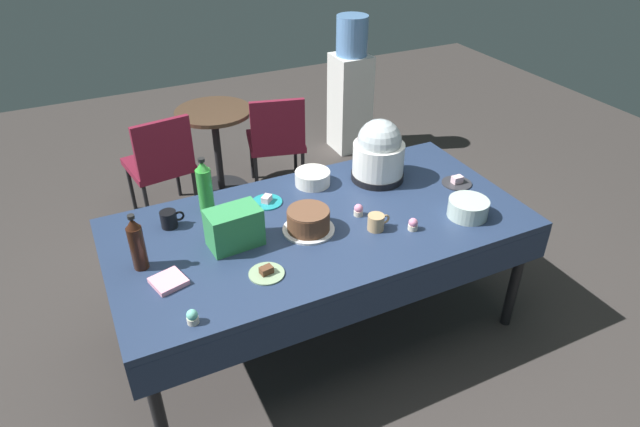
{
  "coord_description": "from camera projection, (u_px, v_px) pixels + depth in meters",
  "views": [
    {
      "loc": [
        -1.05,
        -2.18,
        2.37
      ],
      "look_at": [
        0.0,
        0.0,
        0.8
      ],
      "focal_mm": 30.86,
      "sensor_mm": 36.0,
      "label": 1
    }
  ],
  "objects": [
    {
      "name": "ground",
      "position": [
        320.0,
        324.0,
        3.32
      ],
      "size": [
        9.0,
        9.0,
        0.0
      ],
      "primitive_type": "plane",
      "color": "#383330"
    },
    {
      "name": "potluck_table",
      "position": [
        320.0,
        231.0,
        2.94
      ],
      "size": [
        2.2,
        1.1,
        0.75
      ],
      "color": "navy",
      "rests_on": "ground"
    },
    {
      "name": "frosted_layer_cake",
      "position": [
        308.0,
        221.0,
        2.81
      ],
      "size": [
        0.27,
        0.27,
        0.12
      ],
      "color": "silver",
      "rests_on": "potluck_table"
    },
    {
      "name": "slow_cooker",
      "position": [
        379.0,
        153.0,
        3.21
      ],
      "size": [
        0.32,
        0.32,
        0.38
      ],
      "color": "black",
      "rests_on": "potluck_table"
    },
    {
      "name": "glass_salad_bowl",
      "position": [
        468.0,
        208.0,
        2.93
      ],
      "size": [
        0.22,
        0.22,
        0.1
      ],
      "primitive_type": "cylinder",
      "color": "#B2C6BC",
      "rests_on": "potluck_table"
    },
    {
      "name": "ceramic_snack_bowl",
      "position": [
        313.0,
        178.0,
        3.22
      ],
      "size": [
        0.21,
        0.21,
        0.08
      ],
      "primitive_type": "cylinder",
      "color": "silver",
      "rests_on": "potluck_table"
    },
    {
      "name": "dessert_plate_sage",
      "position": [
        267.0,
        273.0,
        2.54
      ],
      "size": [
        0.17,
        0.17,
        0.04
      ],
      "color": "#8CA87F",
      "rests_on": "potluck_table"
    },
    {
      "name": "dessert_plate_charcoal",
      "position": [
        457.0,
        182.0,
        3.24
      ],
      "size": [
        0.18,
        0.18,
        0.05
      ],
      "color": "#2D2D33",
      "rests_on": "potluck_table"
    },
    {
      "name": "dessert_plate_teal",
      "position": [
        267.0,
        201.0,
        3.06
      ],
      "size": [
        0.17,
        0.17,
        0.04
      ],
      "color": "teal",
      "rests_on": "potluck_table"
    },
    {
      "name": "cupcake_berry",
      "position": [
        192.0,
        317.0,
        2.26
      ],
      "size": [
        0.05,
        0.05,
        0.07
      ],
      "color": "beige",
      "rests_on": "potluck_table"
    },
    {
      "name": "cupcake_mint",
      "position": [
        358.0,
        210.0,
        2.95
      ],
      "size": [
        0.05,
        0.05,
        0.07
      ],
      "color": "beige",
      "rests_on": "potluck_table"
    },
    {
      "name": "cupcake_cocoa",
      "position": [
        413.0,
        224.0,
        2.83
      ],
      "size": [
        0.05,
        0.05,
        0.07
      ],
      "color": "beige",
      "rests_on": "potluck_table"
    },
    {
      "name": "soda_bottle_cola",
      "position": [
        137.0,
        244.0,
        2.51
      ],
      "size": [
        0.07,
        0.07,
        0.29
      ],
      "color": "#33190F",
      "rests_on": "potluck_table"
    },
    {
      "name": "soda_bottle_lime_soda",
      "position": [
        205.0,
        187.0,
        2.92
      ],
      "size": [
        0.08,
        0.08,
        0.32
      ],
      "color": "green",
      "rests_on": "potluck_table"
    },
    {
      "name": "coffee_mug_tan",
      "position": [
        376.0,
        222.0,
        2.83
      ],
      "size": [
        0.13,
        0.09,
        0.08
      ],
      "color": "tan",
      "rests_on": "potluck_table"
    },
    {
      "name": "coffee_mug_black",
      "position": [
        169.0,
        219.0,
        2.85
      ],
      "size": [
        0.13,
        0.09,
        0.09
      ],
      "color": "black",
      "rests_on": "potluck_table"
    },
    {
      "name": "soda_carton",
      "position": [
        235.0,
        228.0,
        2.68
      ],
      "size": [
        0.27,
        0.18,
        0.2
      ],
      "primitive_type": "cube",
      "rotation": [
        0.0,
        0.0,
        0.07
      ],
      "color": "#338C4C",
      "rests_on": "potluck_table"
    },
    {
      "name": "paper_napkin_stack",
      "position": [
        169.0,
        281.0,
        2.48
      ],
      "size": [
        0.17,
        0.17,
        0.02
      ],
      "primitive_type": "cube",
      "rotation": [
        0.0,
        0.0,
        0.27
      ],
      "color": "pink",
      "rests_on": "potluck_table"
    },
    {
      "name": "maroon_chair_left",
      "position": [
        161.0,
        161.0,
        4.05
      ],
      "size": [
        0.5,
        0.5,
        0.85
      ],
      "color": "maroon",
      "rests_on": "ground"
    },
    {
      "name": "maroon_chair_right",
      "position": [
        276.0,
        137.0,
        4.39
      ],
      "size": [
        0.53,
        0.53,
        0.85
      ],
      "color": "maroon",
      "rests_on": "ground"
    },
    {
      "name": "round_cafe_table",
      "position": [
        216.0,
        136.0,
        4.4
      ],
      "size": [
        0.6,
        0.6,
        0.72
      ],
      "color": "#473323",
      "rests_on": "ground"
    },
    {
      "name": "water_cooler",
      "position": [
        350.0,
        89.0,
        5.04
      ],
      "size": [
        0.32,
        0.32,
        1.24
      ],
      "color": "silver",
      "rests_on": "ground"
    }
  ]
}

